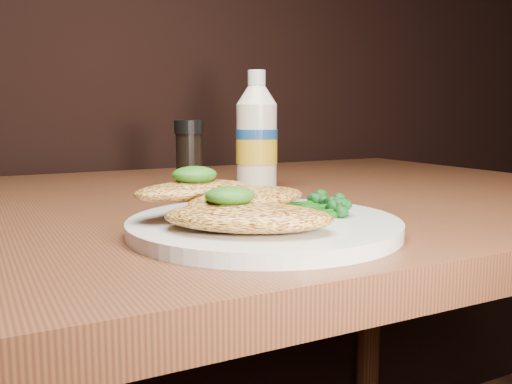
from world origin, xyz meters
TOP-DOWN VIEW (x-y plane):
  - plate at (-0.07, 0.81)m, footprint 0.27×0.27m
  - chicken_front at (-0.11, 0.77)m, footprint 0.17×0.15m
  - chicken_mid at (-0.08, 0.82)m, footprint 0.15×0.10m
  - chicken_back at (-0.13, 0.85)m, footprint 0.13×0.08m
  - pesto_front at (-0.12, 0.79)m, footprint 0.05×0.05m
  - pesto_back at (-0.13, 0.85)m, footprint 0.05×0.05m
  - broccolini_bundle at (-0.03, 0.81)m, footprint 0.15×0.13m
  - mayo_bottle at (0.07, 1.09)m, footprint 0.08×0.08m
  - pepper_grinder at (-0.03, 1.12)m, footprint 0.05×0.05m

SIDE VIEW (x-z plane):
  - plate at x=-0.07m, z-range 0.75..0.76m
  - broccolini_bundle at x=-0.03m, z-range 0.76..0.78m
  - chicken_front at x=-0.11m, z-range 0.76..0.79m
  - chicken_mid at x=-0.08m, z-range 0.77..0.79m
  - chicken_back at x=-0.13m, z-range 0.78..0.80m
  - pesto_front at x=-0.12m, z-range 0.78..0.80m
  - pepper_grinder at x=-0.03m, z-range 0.75..0.85m
  - pesto_back at x=-0.13m, z-range 0.80..0.81m
  - mayo_bottle at x=0.07m, z-range 0.75..0.93m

